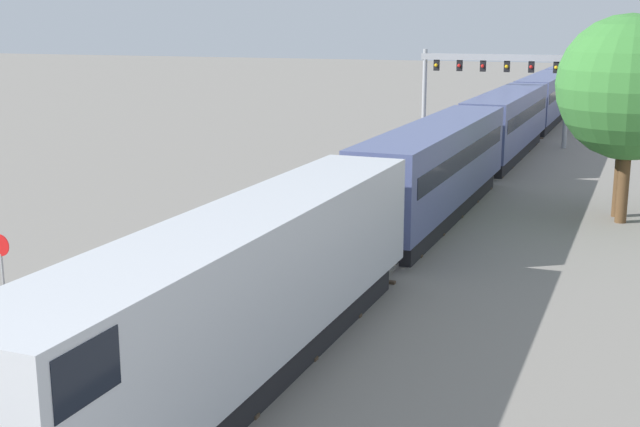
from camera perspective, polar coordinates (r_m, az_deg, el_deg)
name	(u,v)px	position (r m, az deg, el deg)	size (l,w,h in m)	color
track_main	(531,134)	(76.78, 14.17, 5.23)	(2.60, 200.00, 0.16)	slate
track_near	(409,166)	(58.44, 6.10, 3.25)	(2.60, 160.00, 0.16)	slate
passenger_train	(509,121)	(63.93, 12.71, 6.14)	(3.04, 107.06, 4.80)	silver
signal_gantry	(494,75)	(69.74, 11.78, 9.22)	(12.10, 0.49, 7.62)	#999BA0
stop_sign	(2,263)	(30.16, -20.83, -3.17)	(0.76, 0.08, 2.88)	gray
trackside_tree_left	(631,89)	(43.54, 20.40, 7.96)	(6.97, 6.97, 10.14)	brown
trackside_tree_mid	(627,85)	(44.87, 20.16, 8.20)	(6.99, 6.99, 10.23)	brown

